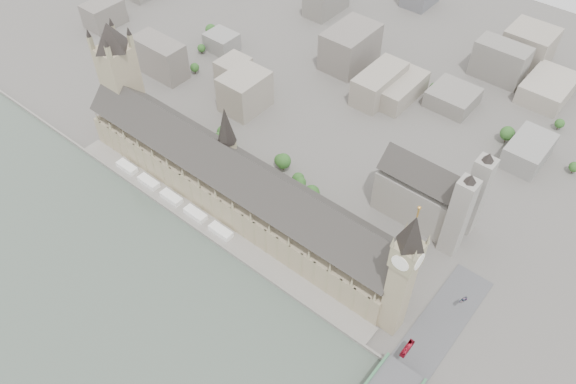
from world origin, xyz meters
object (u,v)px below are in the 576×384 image
Objects in this scene: elizabeth_tower at (404,268)px; westminster_abbey at (429,195)px; palace_of_westminster at (235,184)px; victoria_tower at (120,76)px; red_bus_north at (407,348)px; car_approach at (463,300)px.

westminster_abbey is (-27.08, 87.00, -33.01)m from elizabeth_tower.
victoria_tower is at bearing 177.04° from palace_of_westminster.
palace_of_westminster is 21.76× the size of red_bus_north.
palace_of_westminster is at bearing 175.15° from elizabeth_tower.
elizabeth_tower is 8.83× the size of red_bus_north.
victoria_tower is at bearing -163.50° from westminster_abbey.
red_bus_north is (45.69, -100.80, -13.13)m from westminster_abbey.
westminster_abbey is at bearing 156.37° from car_approach.
westminster_abbey is 76.36m from car_approach.
palace_of_westminster is at bearing -152.63° from car_approach.
car_approach is (9.54, 49.98, -0.90)m from red_bus_north.
victoria_tower is 8.21× the size of red_bus_north.
palace_of_westminster is 159.04m from red_bus_north.
elizabeth_tower is at bearing -108.90° from car_approach.
palace_of_westminster reaches higher than car_approach.
red_bus_north is at bearing -81.82° from car_approach.
elizabeth_tower reaches higher than victoria_tower.
victoria_tower is 244.79m from westminster_abbey.
westminster_abbey is at bearing 16.50° from victoria_tower.
elizabeth_tower is 1.58× the size of westminster_abbey.
elizabeth_tower is at bearing -3.96° from victoria_tower.
westminster_abbey reaches higher than palace_of_westminster.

